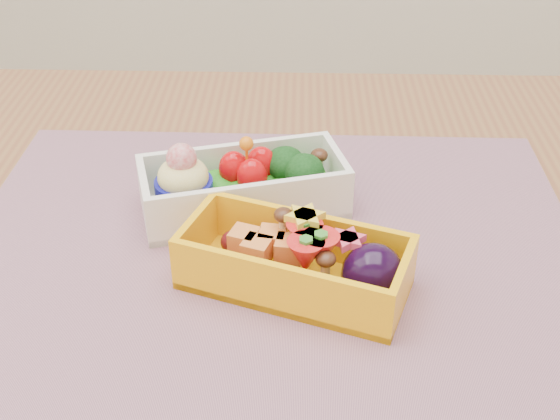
{
  "coord_description": "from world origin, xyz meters",
  "views": [
    {
      "loc": [
        -0.02,
        -0.53,
        1.15
      ],
      "look_at": [
        -0.04,
        0.0,
        0.79
      ],
      "focal_mm": 46.76,
      "sensor_mm": 36.0,
      "label": 1
    }
  ],
  "objects_px": {
    "placemat": "(272,248)",
    "bento_yellow": "(299,261)",
    "bento_white": "(242,186)",
    "table": "(320,330)"
  },
  "relations": [
    {
      "from": "table",
      "to": "bento_white",
      "type": "distance_m",
      "value": 0.16
    },
    {
      "from": "bento_yellow",
      "to": "table",
      "type": "bearing_deg",
      "value": 88.4
    },
    {
      "from": "bento_white",
      "to": "bento_yellow",
      "type": "height_order",
      "value": "bento_white"
    },
    {
      "from": "placemat",
      "to": "bento_yellow",
      "type": "relative_size",
      "value": 2.77
    },
    {
      "from": "placemat",
      "to": "bento_white",
      "type": "relative_size",
      "value": 2.69
    },
    {
      "from": "placemat",
      "to": "bento_yellow",
      "type": "height_order",
      "value": "bento_yellow"
    },
    {
      "from": "bento_white",
      "to": "bento_yellow",
      "type": "relative_size",
      "value": 1.03
    },
    {
      "from": "table",
      "to": "bento_yellow",
      "type": "bearing_deg",
      "value": -111.12
    },
    {
      "from": "table",
      "to": "placemat",
      "type": "bearing_deg",
      "value": -178.2
    },
    {
      "from": "table",
      "to": "bento_white",
      "type": "xyz_separation_m",
      "value": [
        -0.08,
        0.06,
        0.13
      ]
    }
  ]
}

